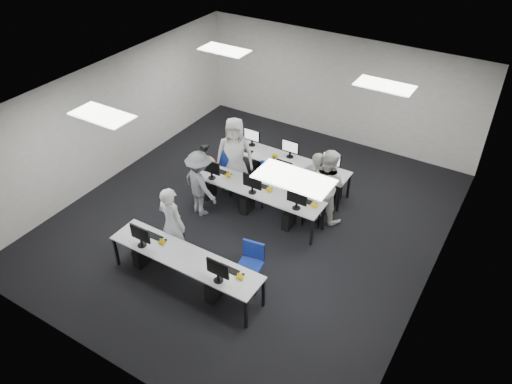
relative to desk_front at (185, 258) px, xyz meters
The scene contains 23 objects.
room 2.54m from the desk_front, 90.00° to the left, with size 9.00×9.02×3.00m.
ceiling_panels 3.33m from the desk_front, 90.00° to the left, with size 5.20×4.60×0.02m.
desk_front is the anchor object (origin of this frame).
desk_mid 2.60m from the desk_front, 90.00° to the left, with size 3.20×0.70×0.73m.
desk_back 4.00m from the desk_front, 90.00° to the left, with size 3.20×0.70×0.73m.
equipment_front 0.38m from the desk_front, behind, with size 2.51×0.41×1.19m.
equipment_mid 2.61m from the desk_front, 94.24° to the left, with size 2.91×0.41×1.19m.
equipment_back 4.04m from the desk_front, 87.27° to the left, with size 2.91×0.41×1.19m.
chair_0 1.03m from the desk_front, 146.67° to the left, with size 0.44×0.48×0.83m.
chair_1 1.28m from the desk_front, 31.97° to the left, with size 0.52×0.56×0.93m.
chair_2 3.29m from the desk_front, 110.59° to the left, with size 0.53×0.57×0.93m.
chair_3 3.17m from the desk_front, 92.92° to the left, with size 0.55×0.59×0.95m.
chair_4 3.32m from the desk_front, 68.25° to the left, with size 0.49×0.52×0.84m.
chair_5 3.65m from the desk_front, 109.29° to the left, with size 0.58×0.61×0.96m.
chair_6 3.46m from the desk_front, 91.37° to the left, with size 0.51×0.54×0.85m.
chair_7 3.53m from the desk_front, 71.28° to the left, with size 0.56×0.59×0.96m.
handbag 3.10m from the desk_front, 117.47° to the left, with size 0.38×0.24×0.31m, color tan.
student_0 0.88m from the desk_front, 144.12° to the left, with size 0.63×0.41×1.73m, color beige.
student_1 3.62m from the desk_front, 67.52° to the left, with size 0.86×0.67×1.77m, color beige.
student_2 3.48m from the desk_front, 107.49° to the left, with size 0.91×0.59×1.87m, color beige.
student_3 3.47m from the desk_front, 70.75° to the left, with size 0.98×0.41×1.67m, color beige.
photographer 2.30m from the desk_front, 119.49° to the left, with size 1.04×0.60×1.61m, color gray.
dslr_camera 2.62m from the desk_front, 116.34° to the left, with size 0.14×0.18×0.10m, color black.
Camera 1 is at (4.75, -7.59, 7.20)m, focal length 35.00 mm.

